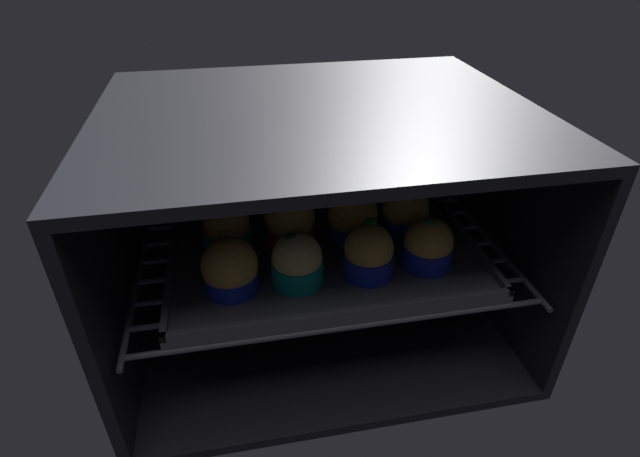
# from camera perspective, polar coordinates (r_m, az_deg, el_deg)

# --- Properties ---
(oven_cavity) EXTENTS (0.59, 0.47, 0.37)m
(oven_cavity) POSITION_cam_1_polar(r_m,az_deg,el_deg) (0.79, -0.74, 2.00)
(oven_cavity) COLOR black
(oven_cavity) RESTS_ON ground
(oven_rack) EXTENTS (0.55, 0.42, 0.01)m
(oven_rack) POSITION_cam_1_polar(r_m,az_deg,el_deg) (0.77, -0.17, -1.75)
(oven_rack) COLOR #51515B
(oven_rack) RESTS_ON oven_cavity
(baking_tray) EXTENTS (0.45, 0.36, 0.02)m
(baking_tray) POSITION_cam_1_polar(r_m,az_deg,el_deg) (0.76, -0.00, -1.59)
(baking_tray) COLOR #4C4C51
(baking_tray) RESTS_ON oven_rack
(muffin_row0_col0) EXTENTS (0.07, 0.07, 0.08)m
(muffin_row0_col0) POSITION_cam_1_polar(r_m,az_deg,el_deg) (0.65, -10.42, -4.60)
(muffin_row0_col0) COLOR #1928B7
(muffin_row0_col0) RESTS_ON baking_tray
(muffin_row0_col1) EXTENTS (0.07, 0.07, 0.08)m
(muffin_row0_col1) POSITION_cam_1_polar(r_m,az_deg,el_deg) (0.65, -2.70, -3.80)
(muffin_row0_col1) COLOR #0C8C84
(muffin_row0_col1) RESTS_ON baking_tray
(muffin_row0_col2) EXTENTS (0.07, 0.07, 0.08)m
(muffin_row0_col2) POSITION_cam_1_polar(r_m,az_deg,el_deg) (0.67, 5.66, -2.81)
(muffin_row0_col2) COLOR #1928B7
(muffin_row0_col2) RESTS_ON baking_tray
(muffin_row0_col3) EXTENTS (0.07, 0.07, 0.08)m
(muffin_row0_col3) POSITION_cam_1_polar(r_m,az_deg,el_deg) (0.70, 12.45, -1.91)
(muffin_row0_col3) COLOR #1928B7
(muffin_row0_col3) RESTS_ON baking_tray
(muffin_row1_col0) EXTENTS (0.07, 0.07, 0.08)m
(muffin_row1_col0) POSITION_cam_1_polar(r_m,az_deg,el_deg) (0.73, -10.78, 0.08)
(muffin_row1_col0) COLOR #0C8C84
(muffin_row1_col0) RESTS_ON baking_tray
(muffin_row1_col1) EXTENTS (0.08, 0.08, 0.08)m
(muffin_row1_col1) POSITION_cam_1_polar(r_m,az_deg,el_deg) (0.73, -3.54, 0.99)
(muffin_row1_col1) COLOR red
(muffin_row1_col1) RESTS_ON baking_tray
(muffin_row1_col2) EXTENTS (0.08, 0.08, 0.08)m
(muffin_row1_col2) POSITION_cam_1_polar(r_m,az_deg,el_deg) (0.74, 3.77, 1.40)
(muffin_row1_col2) COLOR #1928B7
(muffin_row1_col2) RESTS_ON baking_tray
(muffin_row1_col3) EXTENTS (0.07, 0.07, 0.08)m
(muffin_row1_col3) POSITION_cam_1_polar(r_m,az_deg,el_deg) (0.77, 9.80, 2.01)
(muffin_row1_col3) COLOR #1928B7
(muffin_row1_col3) RESTS_ON baking_tray
(muffin_row2_col0) EXTENTS (0.07, 0.07, 0.08)m
(muffin_row2_col0) POSITION_cam_1_polar(r_m,az_deg,el_deg) (0.81, -10.83, 3.57)
(muffin_row2_col0) COLOR #0C8C84
(muffin_row2_col0) RESTS_ON baking_tray
(muffin_row2_col1) EXTENTS (0.07, 0.07, 0.08)m
(muffin_row2_col1) POSITION_cam_1_polar(r_m,az_deg,el_deg) (0.81, -4.66, 3.96)
(muffin_row2_col1) COLOR silver
(muffin_row2_col1) RESTS_ON baking_tray
(muffin_row2_col2) EXTENTS (0.07, 0.07, 0.08)m
(muffin_row2_col2) POSITION_cam_1_polar(r_m,az_deg,el_deg) (0.82, 1.72, 4.51)
(muffin_row2_col2) COLOR #1928B7
(muffin_row2_col2) RESTS_ON baking_tray
(muffin_row2_col3) EXTENTS (0.08, 0.08, 0.08)m
(muffin_row2_col3) POSITION_cam_1_polar(r_m,az_deg,el_deg) (0.84, 7.88, 5.36)
(muffin_row2_col3) COLOR #1928B7
(muffin_row2_col3) RESTS_ON baking_tray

